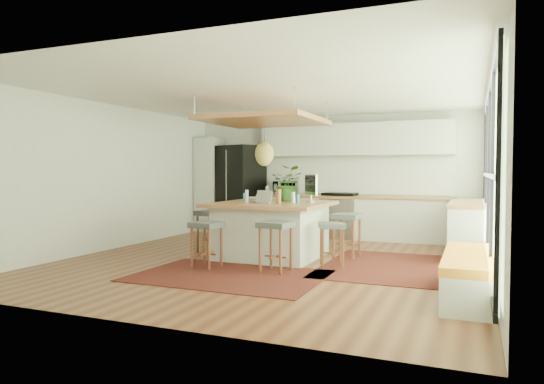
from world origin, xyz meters
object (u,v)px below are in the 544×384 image
at_px(fridge, 239,194).
at_px(stool_right_front, 332,243).
at_px(stool_near_left, 207,244).
at_px(stool_left_side, 211,233).
at_px(monitor, 311,187).
at_px(island, 272,230).
at_px(stool_right_back, 347,237).
at_px(microwave, 286,186).
at_px(island_plant, 288,187).
at_px(stool_near_right, 276,248).
at_px(laptop, 260,196).

height_order(fridge, stool_right_front, fridge).
xyz_separation_m(stool_near_left, stool_left_side, (-0.64, 1.26, 0.00)).
distance_m(stool_near_left, monitor, 2.14).
bearing_deg(fridge, stool_near_left, -51.58).
xyz_separation_m(island, monitor, (0.57, 0.38, 0.72)).
height_order(stool_right_back, microwave, microwave).
height_order(fridge, island_plant, fridge).
relative_size(stool_near_right, microwave, 1.29).
height_order(stool_near_left, stool_left_side, stool_left_side).
relative_size(stool_right_front, stool_right_back, 0.89).
xyz_separation_m(fridge, microwave, (1.18, -0.00, 0.19)).
xyz_separation_m(stool_left_side, island_plant, (1.29, 0.50, 0.82)).
bearing_deg(laptop, microwave, 116.71).
relative_size(monitor, island_plant, 0.82).
distance_m(island, microwave, 3.00).
distance_m(stool_right_front, island_plant, 1.63).
distance_m(stool_near_right, island_plant, 1.90).
height_order(fridge, monitor, fridge).
bearing_deg(stool_right_back, island_plant, 173.28).
relative_size(fridge, microwave, 3.63).
height_order(stool_right_back, stool_left_side, stool_left_side).
bearing_deg(stool_right_front, laptop, 177.71).
bearing_deg(microwave, stool_left_side, -115.48).
relative_size(stool_near_right, laptop, 2.23).
height_order(stool_near_left, monitor, monitor).
bearing_deg(laptop, stool_right_front, 10.89).
xyz_separation_m(stool_left_side, monitor, (1.75, 0.36, 0.83)).
height_order(stool_near_left, stool_right_front, stool_near_left).
bearing_deg(stool_near_right, monitor, 88.59).
bearing_deg(island_plant, laptop, -100.39).
height_order(monitor, microwave, monitor).
relative_size(fridge, stool_left_side, 2.73).
bearing_deg(stool_near_left, laptop, 61.08).
bearing_deg(microwave, stool_right_front, -76.41).
xyz_separation_m(fridge, stool_right_back, (3.19, -2.42, -0.57)).
xyz_separation_m(stool_near_right, laptop, (-0.59, 0.78, 0.70)).
bearing_deg(stool_left_side, island_plant, 21.21).
bearing_deg(stool_near_left, monitor, 55.62).
height_order(island, microwave, microwave).
xyz_separation_m(stool_right_back, microwave, (-2.02, 2.42, 0.76)).
bearing_deg(stool_near_left, microwave, 93.83).
xyz_separation_m(island, island_plant, (0.10, 0.52, 0.71)).
relative_size(stool_near_left, monitor, 1.34).
distance_m(stool_right_front, stool_right_back, 0.80).
xyz_separation_m(stool_right_front, microwave, (-1.98, 3.22, 0.76)).
xyz_separation_m(stool_right_front, monitor, (-0.59, 0.79, 0.83)).
relative_size(stool_near_left, microwave, 1.22).
bearing_deg(monitor, stool_right_back, 50.95).
bearing_deg(island, laptop, -99.19).
bearing_deg(fridge, island, -35.85).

